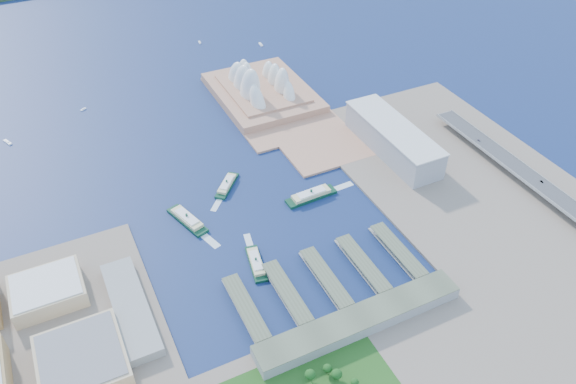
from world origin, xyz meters
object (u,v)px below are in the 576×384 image
toaster_building (393,139)px  ferry_d (311,194)px  opera_house (262,77)px  ferry_b (227,183)px  car_c (479,140)px  ferry_a (187,218)px  ferry_c (256,261)px  car_b (542,182)px

toaster_building → ferry_d: bearing=-165.2°
opera_house → toaster_building: (90.00, -200.00, -11.50)m
toaster_building → ferry_b: 215.72m
ferry_d → car_c: car_c is taller
ferry_d → car_c: bearing=-94.9°
opera_house → toaster_building: bearing=-65.8°
toaster_building → ferry_a: 275.42m
car_c → toaster_building: bearing=-23.5°
opera_house → ferry_b: (-123.52, -173.69, -27.33)m
opera_house → ferry_b: size_ratio=3.64×
ferry_c → car_c: size_ratio=10.69×
car_c → car_b: bearing=94.6°
ferry_b → car_c: bearing=28.9°
ferry_a → car_b: 405.34m
opera_house → ferry_a: bearing=-131.1°
ferry_a → ferry_b: size_ratio=1.19×
toaster_building → car_b: toaster_building is taller
opera_house → ferry_d: opera_house is taller
toaster_building → ferry_b: (-213.52, 26.31, -15.83)m
ferry_d → opera_house: bearing=-13.4°
ferry_a → ferry_c: size_ratio=1.17×
ferry_c → car_b: bearing=-175.7°
ferry_b → car_b: (322.52, -168.52, 10.87)m
ferry_a → car_c: bearing=-22.1°
ferry_d → ferry_a: bearing=77.8°
ferry_c → ferry_d: size_ratio=0.82×
ferry_a → car_b: bearing=-36.0°
ferry_d → car_b: car_b is taller
car_b → toaster_building: bearing=127.5°
toaster_building → car_c: 110.21m
ferry_c → car_b: size_ratio=11.95×
car_b → ferry_a: bearing=161.3°
opera_house → ferry_d: bearing=-100.6°
ferry_a → ferry_b: ferry_a is taller
ferry_b → ferry_d: bearing=3.7°
ferry_b → ferry_c: bearing=-56.9°
toaster_building → ferry_b: toaster_building is taller
toaster_building → car_b: size_ratio=36.88×
toaster_building → car_c: size_ratio=32.99×
ferry_b → ferry_d: size_ratio=0.81×
car_b → car_c: (-8.00, 98.38, -0.01)m
ferry_b → car_b: bearing=13.9°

